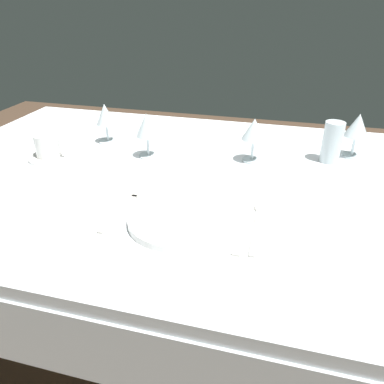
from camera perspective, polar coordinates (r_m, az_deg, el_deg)
ground_plane at (r=1.58m, az=1.10°, el=-22.46°), size 6.00×6.00×0.00m
dining_table at (r=1.15m, az=1.40°, el=-1.29°), size 1.80×1.11×0.74m
dinner_plate at (r=0.88m, az=-1.98°, el=-4.23°), size 0.24×0.24×0.02m
fork_outer at (r=0.96m, az=-10.48°, el=-2.40°), size 0.03×0.22×0.00m
dinner_knife at (r=0.88m, az=7.98°, el=-5.34°), size 0.02×0.23×0.00m
spoon_soup at (r=0.90m, az=10.05°, el=-4.46°), size 0.03×0.22×0.01m
saucer_left at (r=1.32m, az=-21.05°, el=5.06°), size 0.14×0.14×0.01m
coffee_cup_left at (r=1.30m, az=-21.30°, el=6.74°), size 0.10×0.08×0.07m
wine_glass_centre at (r=1.22m, az=-6.98°, el=9.92°), size 0.07×0.07×0.15m
wine_glass_left at (r=1.19m, az=9.52°, el=9.24°), size 0.08×0.08×0.14m
wine_glass_right at (r=1.37m, az=-13.21°, el=11.27°), size 0.07×0.07×0.14m
wine_glass_far at (r=1.32m, az=24.16°, el=9.14°), size 0.08×0.08×0.15m
drink_tumbler at (r=1.27m, az=20.71°, el=6.82°), size 0.06×0.06×0.13m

